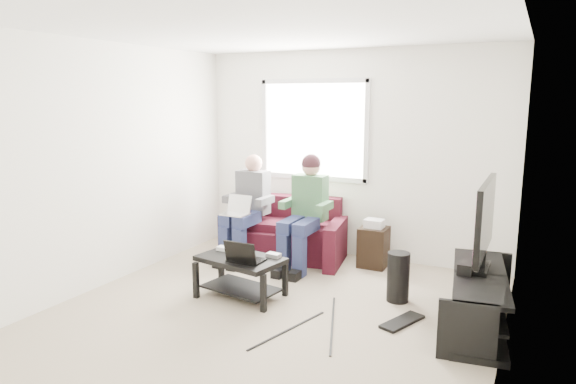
{
  "coord_description": "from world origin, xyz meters",
  "views": [
    {
      "loc": [
        2.18,
        -3.86,
        2.02
      ],
      "look_at": [
        -0.05,
        0.6,
        1.09
      ],
      "focal_mm": 32.0,
      "sensor_mm": 36.0,
      "label": 1
    }
  ],
  "objects": [
    {
      "name": "person_right",
      "position": [
        -0.31,
        1.58,
        0.76
      ],
      "size": [
        0.4,
        0.71,
        1.35
      ],
      "color": "navy",
      "rests_on": "sofa"
    },
    {
      "name": "coffee_table",
      "position": [
        -0.48,
        0.38,
        0.31
      ],
      "size": [
        0.92,
        0.65,
        0.42
      ],
      "color": "black",
      "rests_on": "floor"
    },
    {
      "name": "window",
      "position": [
        -0.5,
        2.23,
        1.6
      ],
      "size": [
        1.48,
        0.04,
        1.28
      ],
      "color": "white",
      "rests_on": "wall_back"
    },
    {
      "name": "wall_back",
      "position": [
        0.0,
        2.25,
        1.3
      ],
      "size": [
        4.5,
        0.0,
        4.5
      ],
      "primitive_type": "plane",
      "rotation": [
        1.57,
        0.0,
        0.0
      ],
      "color": "white",
      "rests_on": "floor"
    },
    {
      "name": "laptop_silver",
      "position": [
        -1.11,
        1.29,
        0.67
      ],
      "size": [
        0.37,
        0.31,
        0.24
      ],
      "primitive_type": null,
      "rotation": [
        0.0,
        0.0,
        0.33
      ],
      "color": "silver",
      "rests_on": "person_left"
    },
    {
      "name": "wall_left",
      "position": [
        -2.0,
        0.0,
        1.3
      ],
      "size": [
        0.0,
        4.5,
        4.5
      ],
      "primitive_type": "plane",
      "rotation": [
        1.57,
        0.0,
        1.57
      ],
      "color": "white",
      "rests_on": "floor"
    },
    {
      "name": "wall_front",
      "position": [
        0.0,
        -2.25,
        1.3
      ],
      "size": [
        4.5,
        0.0,
        4.5
      ],
      "primitive_type": "plane",
      "rotation": [
        -1.57,
        0.0,
        0.0
      ],
      "color": "white",
      "rests_on": "floor"
    },
    {
      "name": "subwoofer",
      "position": [
        0.98,
        0.99,
        0.25
      ],
      "size": [
        0.22,
        0.22,
        0.5
      ],
      "primitive_type": "cylinder",
      "color": "black",
      "rests_on": "floor"
    },
    {
      "name": "drink_cup",
      "position": [
        1.72,
        1.38,
        0.55
      ],
      "size": [
        0.08,
        0.08,
        0.12
      ],
      "primitive_type": "cylinder",
      "color": "#B1724C",
      "rests_on": "tv_stand"
    },
    {
      "name": "controller_c",
      "position": [
        -0.18,
        0.53,
        0.44
      ],
      "size": [
        0.15,
        0.1,
        0.04
      ],
      "primitive_type": "cube",
      "rotation": [
        0.0,
        0.0,
        -0.07
      ],
      "color": "gray",
      "rests_on": "coffee_table"
    },
    {
      "name": "console_grey",
      "position": [
        1.77,
        1.05,
        0.3
      ],
      "size": [
        0.34,
        0.26,
        0.08
      ],
      "primitive_type": "cube",
      "color": "gray",
      "rests_on": "tv_stand"
    },
    {
      "name": "wall_right",
      "position": [
        2.0,
        0.0,
        1.3
      ],
      "size": [
        0.0,
        4.5,
        4.5
      ],
      "primitive_type": "plane",
      "rotation": [
        1.57,
        0.0,
        -1.57
      ],
      "color": "white",
      "rests_on": "floor"
    },
    {
      "name": "console_white",
      "position": [
        1.77,
        0.35,
        0.29
      ],
      "size": [
        0.3,
        0.22,
        0.06
      ],
      "primitive_type": "cube",
      "color": "silver",
      "rests_on": "tv_stand"
    },
    {
      "name": "tv_stand",
      "position": [
        1.77,
        0.75,
        0.22
      ],
      "size": [
        0.64,
        1.53,
        0.49
      ],
      "color": "black",
      "rests_on": "floor"
    },
    {
      "name": "controller_b",
      "position": [
        -0.58,
        0.56,
        0.44
      ],
      "size": [
        0.15,
        0.12,
        0.04
      ],
      "primitive_type": "cube",
      "rotation": [
        0.0,
        0.0,
        -0.2
      ],
      "color": "black",
      "rests_on": "coffee_table"
    },
    {
      "name": "end_table",
      "position": [
        0.44,
        1.92,
        0.26
      ],
      "size": [
        0.33,
        0.33,
        0.58
      ],
      "color": "black",
      "rests_on": "floor"
    },
    {
      "name": "sofa",
      "position": [
        -0.71,
        1.81,
        0.29
      ],
      "size": [
        1.72,
        0.96,
        0.75
      ],
      "color": "#471121",
      "rests_on": "floor"
    },
    {
      "name": "tv",
      "position": [
        1.77,
        0.85,
        0.95
      ],
      "size": [
        0.12,
        1.1,
        0.81
      ],
      "color": "black",
      "rests_on": "tv_stand"
    },
    {
      "name": "ceiling",
      "position": [
        0.0,
        0.0,
        2.6
      ],
      "size": [
        4.5,
        4.5,
        0.0
      ],
      "primitive_type": "plane",
      "rotation": [
        3.14,
        0.0,
        0.0
      ],
      "color": "white",
      "rests_on": "wall_back"
    },
    {
      "name": "laptop_black",
      "position": [
        -0.36,
        0.3,
        0.54
      ],
      "size": [
        0.36,
        0.27,
        0.24
      ],
      "primitive_type": null,
      "rotation": [
        0.0,
        0.0,
        -0.1
      ],
      "color": "black",
      "rests_on": "coffee_table"
    },
    {
      "name": "soundbar",
      "position": [
        1.65,
        0.85,
        0.54
      ],
      "size": [
        0.12,
        0.5,
        0.1
      ],
      "primitive_type": "cube",
      "color": "black",
      "rests_on": "tv_stand"
    },
    {
      "name": "floor",
      "position": [
        0.0,
        0.0,
        0.0
      ],
      "size": [
        4.5,
        4.5,
        0.0
      ],
      "primitive_type": "plane",
      "color": "tan",
      "rests_on": "ground"
    },
    {
      "name": "person_left",
      "position": [
        -1.11,
        1.56,
        0.7
      ],
      "size": [
        0.4,
        0.71,
        1.3
      ],
      "color": "navy",
      "rests_on": "sofa"
    },
    {
      "name": "console_black",
      "position": [
        1.77,
        0.7,
        0.3
      ],
      "size": [
        0.38,
        0.3,
        0.07
      ],
      "primitive_type": "cube",
      "color": "black",
      "rests_on": "tv_stand"
    },
    {
      "name": "controller_a",
      "position": [
        -0.76,
        0.5,
        0.44
      ],
      "size": [
        0.14,
        0.09,
        0.04
      ],
      "primitive_type": "cube",
      "rotation": [
        0.0,
        0.0,
        -0.03
      ],
      "color": "silver",
      "rests_on": "coffee_table"
    },
    {
      "name": "keyboard_floor",
      "position": [
        1.16,
        0.5,
        0.01
      ],
      "size": [
        0.33,
        0.51,
        0.03
      ],
      "primitive_type": "cube",
      "rotation": [
        0.0,
        0.0,
        -0.37
      ],
      "color": "black",
      "rests_on": "floor"
    }
  ]
}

